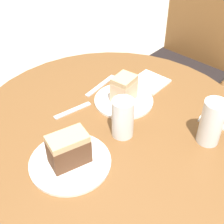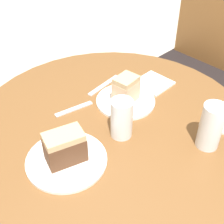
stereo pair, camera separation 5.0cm
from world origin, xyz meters
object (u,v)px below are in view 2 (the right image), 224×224
Objects in this scene: chair at (193,64)px; plate_near at (126,101)px; cake_slice_far at (65,147)px; glass_water at (122,120)px; cake_slice_near at (126,89)px; glass_lemonade at (211,128)px; plate_far at (67,160)px.

chair reaches higher than plate_near.
plate_near is 1.63× the size of cake_slice_far.
chair is at bearing 96.93° from glass_water.
chair reaches higher than cake_slice_far.
cake_slice_near is at bearing -76.35° from chair.
glass_water reaches higher than plate_near.
glass_water is (0.07, 0.19, 0.00)m from cake_slice_far.
glass_lemonade is at bearing -6.92° from plate_near.
glass_water is at bearing -61.84° from plate_near.
glass_lemonade is at bearing -55.31° from chair.
plate_near is 0.90× the size of plate_far.
plate_far is at bearing -102.34° from cake_slice_far.
glass_lemonade is (0.33, -0.04, 0.06)m from plate_near.
cake_slice_far is 0.87× the size of glass_lemonade.
glass_water is (0.12, -0.95, 0.29)m from chair.
cake_slice_near is 0.33m from glass_lemonade.
chair is 0.83m from plate_near.
chair reaches higher than plate_far.
cake_slice_far is 0.44m from glass_lemonade.
plate_near is at bearing -104.04° from cake_slice_near.
chair is 9.64× the size of cake_slice_near.
cake_slice_far is at bearing -109.65° from glass_water.
plate_far is (0.01, -0.34, 0.00)m from plate_near.
cake_slice_far reaches higher than cake_slice_near.
glass_water reaches higher than plate_far.
chair is 1.17m from plate_far.
glass_water reaches higher than cake_slice_far.
cake_slice_far is (0.01, -0.34, 0.05)m from plate_near.
cake_slice_near is 0.73× the size of cake_slice_far.
plate_near is at bearing 92.28° from plate_far.
glass_water is (0.07, 0.19, 0.06)m from plate_far.
cake_slice_near is (0.00, 0.00, 0.05)m from plate_near.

